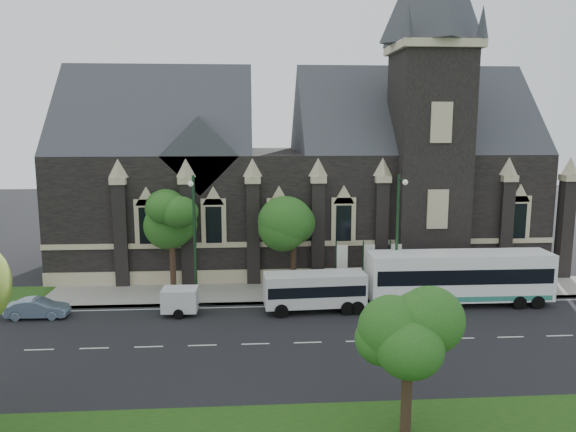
{
  "coord_description": "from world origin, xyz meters",
  "views": [
    {
      "loc": [
        -0.2,
        -29.93,
        12.35
      ],
      "look_at": [
        2.28,
        6.0,
        6.38
      ],
      "focal_mm": 34.51,
      "sensor_mm": 36.0,
      "label": 1
    }
  ],
  "objects": [
    {
      "name": "tree_walk_right",
      "position": [
        3.21,
        10.71,
        5.82
      ],
      "size": [
        4.08,
        4.08,
        7.8
      ],
      "color": "black",
      "rests_on": "ground"
    },
    {
      "name": "street_lamp_mid",
      "position": [
        -4.0,
        7.09,
        5.11
      ],
      "size": [
        0.36,
        1.88,
        9.0
      ],
      "color": "#16331C",
      "rests_on": "ground"
    },
    {
      "name": "sedan",
      "position": [
        -14.0,
        5.32,
        0.64
      ],
      "size": [
        3.89,
        1.37,
        1.28
      ],
      "primitive_type": "imported",
      "rotation": [
        0.0,
        0.0,
        1.57
      ],
      "color": "slate",
      "rests_on": "ground"
    },
    {
      "name": "museum",
      "position": [
        5.12,
        18.78,
        8.17
      ],
      "size": [
        40.0,
        17.7,
        29.9
      ],
      "color": "black",
      "rests_on": "ground"
    },
    {
      "name": "banner_flag_center",
      "position": [
        8.29,
        9.0,
        2.38
      ],
      "size": [
        0.9,
        0.1,
        4.0
      ],
      "color": "#16331C",
      "rests_on": "ground"
    },
    {
      "name": "tree_park_east",
      "position": [
        6.18,
        -9.32,
        4.62
      ],
      "size": [
        3.4,
        3.4,
        6.28
      ],
      "color": "black",
      "rests_on": "ground"
    },
    {
      "name": "banner_flag_left",
      "position": [
        6.29,
        9.0,
        2.38
      ],
      "size": [
        0.9,
        0.1,
        4.0
      ],
      "color": "#16331C",
      "rests_on": "ground"
    },
    {
      "name": "box_trailer",
      "position": [
        -4.87,
        5.33,
        1.0
      ],
      "size": [
        3.33,
        1.96,
        1.77
      ],
      "rotation": [
        0.0,
        0.0,
        -0.03
      ],
      "color": "silver",
      "rests_on": "ground"
    },
    {
      "name": "banner_flag_right",
      "position": [
        10.29,
        9.0,
        2.38
      ],
      "size": [
        0.9,
        0.1,
        4.0
      ],
      "color": "#16331C",
      "rests_on": "ground"
    },
    {
      "name": "sidewalk",
      "position": [
        0.0,
        9.5,
        0.07
      ],
      "size": [
        80.0,
        5.0,
        0.15
      ],
      "primitive_type": "cube",
      "color": "gray",
      "rests_on": "ground"
    },
    {
      "name": "street_lamp_near",
      "position": [
        10.0,
        7.09,
        5.11
      ],
      "size": [
        0.36,
        1.88,
        9.0
      ],
      "color": "#16331C",
      "rests_on": "ground"
    },
    {
      "name": "ground",
      "position": [
        0.0,
        0.0,
        0.0
      ],
      "size": [
        160.0,
        160.0,
        0.0
      ],
      "primitive_type": "plane",
      "color": "black",
      "rests_on": "ground"
    },
    {
      "name": "shuttle_bus",
      "position": [
        4.05,
        5.41,
        1.51
      ],
      "size": [
        6.82,
        2.7,
        2.59
      ],
      "rotation": [
        0.0,
        0.0,
        0.05
      ],
      "color": "silver",
      "rests_on": "ground"
    },
    {
      "name": "tour_coach",
      "position": [
        14.17,
        6.15,
        1.99
      ],
      "size": [
        12.58,
        2.96,
        3.66
      ],
      "rotation": [
        0.0,
        0.0,
        -0.01
      ],
      "color": "white",
      "rests_on": "ground"
    },
    {
      "name": "tree_walk_left",
      "position": [
        -5.8,
        10.7,
        5.73
      ],
      "size": [
        3.91,
        3.91,
        7.64
      ],
      "color": "black",
      "rests_on": "ground"
    }
  ]
}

